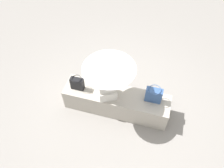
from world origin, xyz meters
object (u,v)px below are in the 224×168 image
handbag_black (77,83)px  tote_bag_canvas (154,95)px  person_seated (107,84)px  parasol (109,64)px

handbag_black → tote_bag_canvas: size_ratio=0.88×
person_seated → parasol: 0.57m
person_seated → handbag_black: 0.68m
parasol → tote_bag_canvas: bearing=-167.7°
person_seated → handbag_black: size_ratio=3.00×
person_seated → tote_bag_canvas: 0.91m
handbag_black → tote_bag_canvas: (-1.51, -0.11, 0.02)m
person_seated → parasol: bearing=144.8°
parasol → handbag_black: parasol is taller
person_seated → parasol: (-0.05, 0.04, 0.57)m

